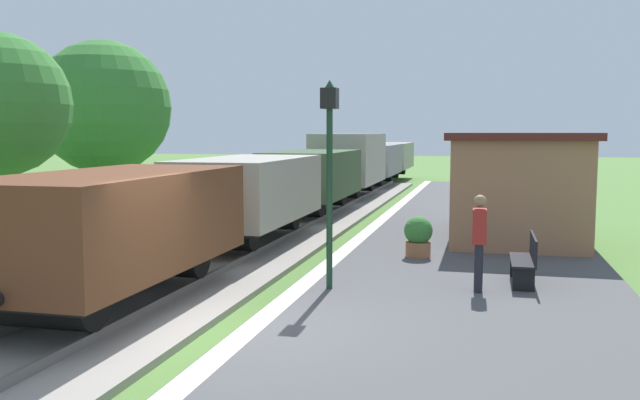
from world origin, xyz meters
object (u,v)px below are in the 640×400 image
object	(u,v)px
station_hut	(516,185)
person_waiting	(479,239)
bench_near_hut	(526,259)
bench_down_platform	(508,201)
freight_train	(334,172)
potted_planter	(418,236)
lamp_post_near	(330,146)
tree_trackside_far	(104,107)

from	to	relation	value
station_hut	person_waiting	distance (m)	6.73
bench_near_hut	bench_down_platform	xyz separation A→B (m)	(0.00, 10.86, 0.00)
person_waiting	freight_train	bearing A→B (deg)	-68.67
potted_planter	lamp_post_near	size ratio (longest dim) A/B	0.25
bench_down_platform	lamp_post_near	xyz separation A→B (m)	(-3.44, -12.09, 2.08)
tree_trackside_far	lamp_post_near	bearing A→B (deg)	-43.27
potted_planter	tree_trackside_far	world-z (taller)	tree_trackside_far
station_hut	lamp_post_near	distance (m)	7.96
freight_train	tree_trackside_far	distance (m)	9.19
freight_train	station_hut	distance (m)	10.51
lamp_post_near	tree_trackside_far	size ratio (longest dim) A/B	0.59
tree_trackside_far	potted_planter	bearing A→B (deg)	-28.43
potted_planter	lamp_post_near	distance (m)	4.27
bench_near_hut	lamp_post_near	bearing A→B (deg)	-160.34
bench_near_hut	person_waiting	xyz separation A→B (m)	(-0.85, -0.81, 0.46)
bench_down_platform	potted_planter	size ratio (longest dim) A/B	1.64
bench_near_hut	lamp_post_near	world-z (taller)	lamp_post_near
station_hut	potted_planter	bearing A→B (deg)	-122.18
station_hut	person_waiting	bearing A→B (deg)	-97.54
station_hut	bench_near_hut	xyz separation A→B (m)	(-0.03, -5.84, -0.93)
freight_train	potted_planter	xyz separation A→B (m)	(4.56, -11.57, -0.73)
lamp_post_near	tree_trackside_far	distance (m)	14.42
person_waiting	tree_trackside_far	world-z (taller)	tree_trackside_far
bench_near_hut	potted_planter	xyz separation A→B (m)	(-2.20, 2.29, 0.00)
bench_down_platform	lamp_post_near	world-z (taller)	lamp_post_near
tree_trackside_far	person_waiting	bearing A→B (deg)	-35.86
potted_planter	person_waiting	bearing A→B (deg)	-66.39
freight_train	bench_down_platform	bearing A→B (deg)	-23.88
bench_down_platform	potted_planter	world-z (taller)	potted_planter
freight_train	potted_planter	size ratio (longest dim) A/B	42.79
bench_down_platform	tree_trackside_far	world-z (taller)	tree_trackside_far
station_hut	tree_trackside_far	distance (m)	14.39
bench_down_platform	bench_near_hut	bearing A→B (deg)	-90.00
bench_near_hut	potted_planter	distance (m)	3.18
lamp_post_near	bench_down_platform	bearing A→B (deg)	74.11
station_hut	bench_near_hut	world-z (taller)	station_hut
bench_near_hut	bench_down_platform	size ratio (longest dim) A/B	1.00
freight_train	bench_down_platform	distance (m)	7.44
freight_train	person_waiting	xyz separation A→B (m)	(5.92, -14.67, -0.27)
freight_train	station_hut	bearing A→B (deg)	-49.67
bench_down_platform	station_hut	bearing A→B (deg)	-89.62
potted_planter	bench_down_platform	bearing A→B (deg)	75.58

